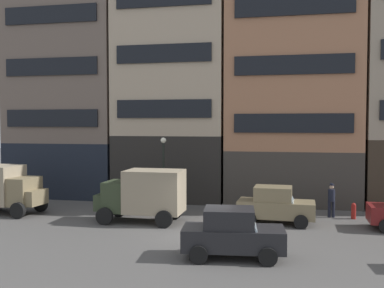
{
  "coord_description": "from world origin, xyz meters",
  "views": [
    {
      "loc": [
        3.25,
        -18.61,
        4.93
      ],
      "look_at": [
        -0.92,
        2.09,
        3.93
      ],
      "focal_mm": 41.0,
      "sensor_mm": 36.0,
      "label": 1
    }
  ],
  "objects_px": {
    "delivery_truck_far": "(143,194)",
    "delivery_truck_near": "(3,187)",
    "sedan_light": "(232,233)",
    "fire_hydrant_curbside": "(354,211)",
    "sedan_dark": "(275,205)",
    "pedestrian_officer": "(331,199)",
    "streetlamp_curbside": "(163,163)"
  },
  "relations": [
    {
      "from": "delivery_truck_far",
      "to": "delivery_truck_near",
      "type": "bearing_deg",
      "value": 175.88
    },
    {
      "from": "sedan_light",
      "to": "fire_hydrant_curbside",
      "type": "height_order",
      "value": "sedan_light"
    },
    {
      "from": "sedan_dark",
      "to": "pedestrian_officer",
      "type": "bearing_deg",
      "value": 35.45
    },
    {
      "from": "delivery_truck_near",
      "to": "pedestrian_officer",
      "type": "xyz_separation_m",
      "value": [
        17.51,
        2.44,
        -0.44
      ]
    },
    {
      "from": "streetlamp_curbside",
      "to": "delivery_truck_far",
      "type": "bearing_deg",
      "value": -92.08
    },
    {
      "from": "delivery_truck_near",
      "to": "fire_hydrant_curbside",
      "type": "relative_size",
      "value": 5.41
    },
    {
      "from": "sedan_dark",
      "to": "streetlamp_curbside",
      "type": "bearing_deg",
      "value": 159.1
    },
    {
      "from": "fire_hydrant_curbside",
      "to": "pedestrian_officer",
      "type": "bearing_deg",
      "value": 171.24
    },
    {
      "from": "sedan_light",
      "to": "pedestrian_officer",
      "type": "distance_m",
      "value": 9.06
    },
    {
      "from": "sedan_dark",
      "to": "fire_hydrant_curbside",
      "type": "height_order",
      "value": "sedan_dark"
    },
    {
      "from": "sedan_light",
      "to": "pedestrian_officer",
      "type": "bearing_deg",
      "value": 61.36
    },
    {
      "from": "delivery_truck_near",
      "to": "fire_hydrant_curbside",
      "type": "height_order",
      "value": "delivery_truck_near"
    },
    {
      "from": "delivery_truck_near",
      "to": "sedan_light",
      "type": "distance_m",
      "value": 14.28
    },
    {
      "from": "sedan_dark",
      "to": "streetlamp_curbside",
      "type": "height_order",
      "value": "streetlamp_curbside"
    },
    {
      "from": "delivery_truck_near",
      "to": "sedan_dark",
      "type": "bearing_deg",
      "value": 1.55
    },
    {
      "from": "delivery_truck_far",
      "to": "sedan_dark",
      "type": "relative_size",
      "value": 1.16
    },
    {
      "from": "pedestrian_officer",
      "to": "streetlamp_curbside",
      "type": "xyz_separation_m",
      "value": [
        -9.19,
        0.38,
        1.69
      ]
    },
    {
      "from": "sedan_dark",
      "to": "fire_hydrant_curbside",
      "type": "bearing_deg",
      "value": 25.37
    },
    {
      "from": "delivery_truck_near",
      "to": "delivery_truck_far",
      "type": "xyz_separation_m",
      "value": [
        8.19,
        -0.59,
        0.0
      ]
    },
    {
      "from": "delivery_truck_near",
      "to": "sedan_dark",
      "type": "height_order",
      "value": "delivery_truck_near"
    },
    {
      "from": "sedan_light",
      "to": "fire_hydrant_curbside",
      "type": "bearing_deg",
      "value": 55.12
    },
    {
      "from": "delivery_truck_near",
      "to": "sedan_dark",
      "type": "xyz_separation_m",
      "value": [
        14.64,
        0.4,
        -0.51
      ]
    },
    {
      "from": "delivery_truck_near",
      "to": "pedestrian_officer",
      "type": "relative_size",
      "value": 2.5
    },
    {
      "from": "pedestrian_officer",
      "to": "fire_hydrant_curbside",
      "type": "relative_size",
      "value": 2.16
    },
    {
      "from": "sedan_light",
      "to": "pedestrian_officer",
      "type": "relative_size",
      "value": 2.14
    },
    {
      "from": "pedestrian_officer",
      "to": "fire_hydrant_curbside",
      "type": "distance_m",
      "value": 1.23
    },
    {
      "from": "delivery_truck_near",
      "to": "streetlamp_curbside",
      "type": "distance_m",
      "value": 8.86
    },
    {
      "from": "sedan_dark",
      "to": "sedan_light",
      "type": "xyz_separation_m",
      "value": [
        -1.48,
        -5.91,
        0.0
      ]
    },
    {
      "from": "sedan_dark",
      "to": "delivery_truck_far",
      "type": "bearing_deg",
      "value": -171.3
    },
    {
      "from": "sedan_light",
      "to": "pedestrian_officer",
      "type": "height_order",
      "value": "sedan_light"
    },
    {
      "from": "streetlamp_curbside",
      "to": "pedestrian_officer",
      "type": "bearing_deg",
      "value": -2.36
    },
    {
      "from": "delivery_truck_near",
      "to": "sedan_light",
      "type": "bearing_deg",
      "value": -22.74
    }
  ]
}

